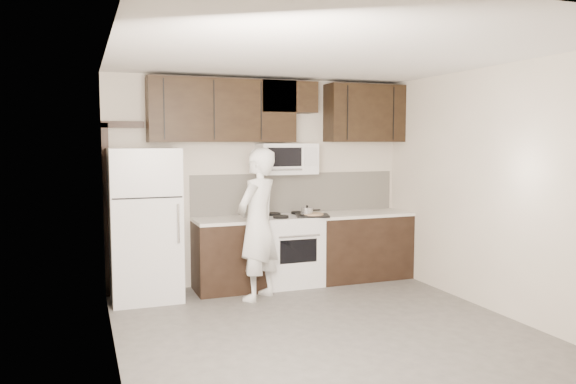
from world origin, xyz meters
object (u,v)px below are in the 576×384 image
microwave (287,159)px  stove (290,250)px  refrigerator (145,225)px  person (258,224)px

microwave → stove: bearing=-89.9°
stove → microwave: (-0.00, 0.12, 1.19)m
stove → microwave: bearing=90.1°
refrigerator → person: size_ratio=1.00×
microwave → person: size_ratio=0.42×
stove → person: bearing=-140.4°
microwave → person: microwave is taller
stove → refrigerator: 1.90m
stove → refrigerator: bearing=-178.5°
microwave → person: 1.13m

